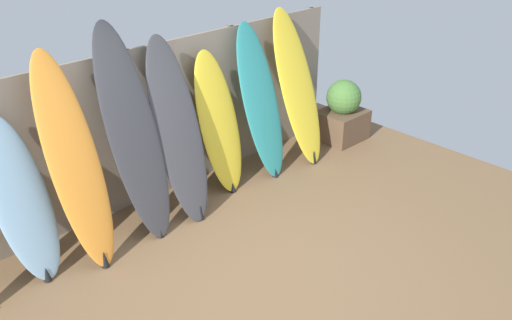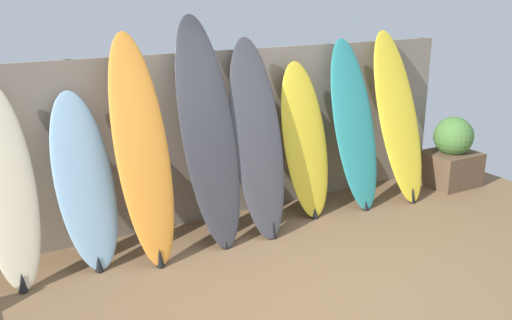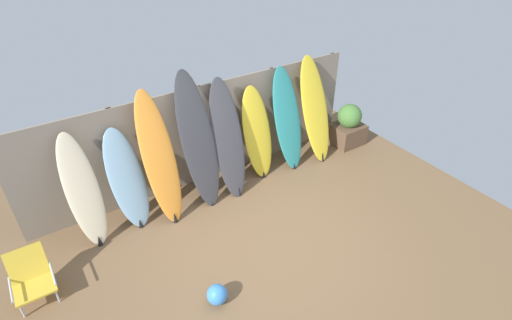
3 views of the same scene
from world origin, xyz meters
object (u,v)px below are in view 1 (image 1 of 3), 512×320
(surfboard_charcoal_4, at_px, (178,132))
(surfboard_teal_6, at_px, (261,102))
(surfboard_skyblue_1, at_px, (21,201))
(surfboard_charcoal_3, at_px, (133,135))
(surfboard_yellow_5, at_px, (219,123))
(surfboard_yellow_7, at_px, (298,88))
(planter_box, at_px, (343,113))
(surfboard_orange_2, at_px, (74,163))

(surfboard_charcoal_4, relative_size, surfboard_teal_6, 1.04)
(surfboard_skyblue_1, distance_m, surfboard_charcoal_3, 1.23)
(surfboard_yellow_5, height_order, surfboard_teal_6, surfboard_teal_6)
(surfboard_skyblue_1, distance_m, surfboard_teal_6, 3.00)
(surfboard_skyblue_1, distance_m, surfboard_yellow_5, 2.37)
(surfboard_skyblue_1, xyz_separation_m, surfboard_charcoal_3, (1.19, -0.07, 0.31))
(surfboard_charcoal_3, distance_m, surfboard_yellow_7, 2.44)
(surfboard_yellow_5, height_order, planter_box, surfboard_yellow_5)
(surfboard_yellow_5, xyz_separation_m, surfboard_yellow_7, (1.26, -0.07, 0.13))
(surfboard_charcoal_3, relative_size, planter_box, 2.49)
(surfboard_charcoal_3, height_order, surfboard_yellow_7, surfboard_charcoal_3)
(surfboard_charcoal_4, relative_size, surfboard_yellow_5, 1.17)
(surfboard_yellow_5, bearing_deg, surfboard_orange_2, -176.13)
(surfboard_yellow_5, bearing_deg, surfboard_yellow_7, -3.40)
(surfboard_teal_6, bearing_deg, planter_box, -4.44)
(surfboard_yellow_5, relative_size, surfboard_yellow_7, 0.86)
(surfboard_teal_6, xyz_separation_m, surfboard_yellow_7, (0.63, -0.03, 0.03))
(surfboard_skyblue_1, height_order, surfboard_yellow_5, surfboard_yellow_5)
(surfboard_skyblue_1, relative_size, surfboard_yellow_5, 0.93)
(surfboard_skyblue_1, xyz_separation_m, surfboard_charcoal_4, (1.71, -0.10, 0.19))
(surfboard_skyblue_1, xyz_separation_m, surfboard_yellow_5, (2.37, 0.01, 0.06))
(surfboard_skyblue_1, relative_size, surfboard_yellow_7, 0.80)
(surfboard_skyblue_1, xyz_separation_m, surfboard_teal_6, (3.00, -0.04, 0.16))
(surfboard_charcoal_4, height_order, planter_box, surfboard_charcoal_4)
(surfboard_teal_6, bearing_deg, surfboard_skyblue_1, 179.31)
(surfboard_charcoal_3, distance_m, surfboard_charcoal_4, 0.54)
(surfboard_charcoal_4, height_order, surfboard_teal_6, surfboard_charcoal_4)
(surfboard_orange_2, distance_m, surfboard_yellow_7, 3.12)
(surfboard_charcoal_3, xyz_separation_m, surfboard_yellow_7, (2.44, -0.00, -0.12))
(surfboard_charcoal_3, height_order, surfboard_yellow_5, surfboard_charcoal_3)
(surfboard_skyblue_1, distance_m, surfboard_yellow_7, 3.63)
(planter_box, bearing_deg, surfboard_teal_6, 175.56)
(surfboard_orange_2, distance_m, planter_box, 4.04)
(surfboard_charcoal_3, xyz_separation_m, planter_box, (3.31, -0.09, -0.68))
(surfboard_skyblue_1, bearing_deg, surfboard_yellow_5, 0.19)
(surfboard_skyblue_1, bearing_deg, surfboard_orange_2, -13.22)
(surfboard_teal_6, xyz_separation_m, planter_box, (1.49, -0.12, -0.53))
(surfboard_charcoal_3, distance_m, surfboard_teal_6, 1.82)
(surfboard_teal_6, height_order, planter_box, surfboard_teal_6)
(surfboard_charcoal_4, distance_m, planter_box, 2.84)
(surfboard_teal_6, relative_size, surfboard_yellow_7, 0.97)
(surfboard_yellow_7, distance_m, planter_box, 1.04)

